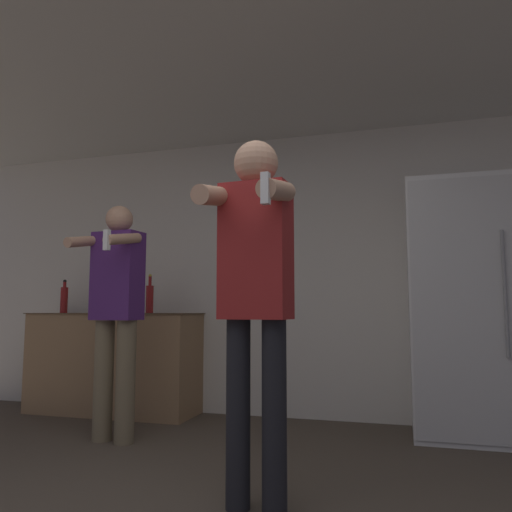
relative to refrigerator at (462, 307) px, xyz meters
name	(u,v)px	position (x,y,z in m)	size (l,w,h in m)	color
wall_back	(293,274)	(-1.38, 0.35, 0.31)	(7.00, 0.06, 2.55)	silver
ceiling_slab	(244,60)	(-1.38, -1.14, 1.61)	(7.00, 3.45, 0.05)	silver
refrigerator	(462,307)	(0.00, 0.00, 0.00)	(0.77, 0.68, 1.93)	white
counter	(114,363)	(-3.03, 0.06, -0.51)	(1.61, 0.55, 0.92)	#997551
bottle_brown_liquor	(64,299)	(-3.55, -0.01, 0.09)	(0.07, 0.07, 0.32)	maroon
bottle_dark_rum	(97,302)	(-3.19, -0.01, 0.06)	(0.07, 0.07, 0.26)	#194723
bottle_short_whiskey	(150,298)	(-2.63, -0.01, 0.09)	(0.07, 0.07, 0.35)	maroon
person_woman_foreground	(255,281)	(-1.12, -1.74, 0.12)	(0.44, 0.45, 1.80)	black
person_man_side	(116,307)	(-2.46, -0.83, 0.00)	(0.44, 0.50, 1.73)	#75664C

